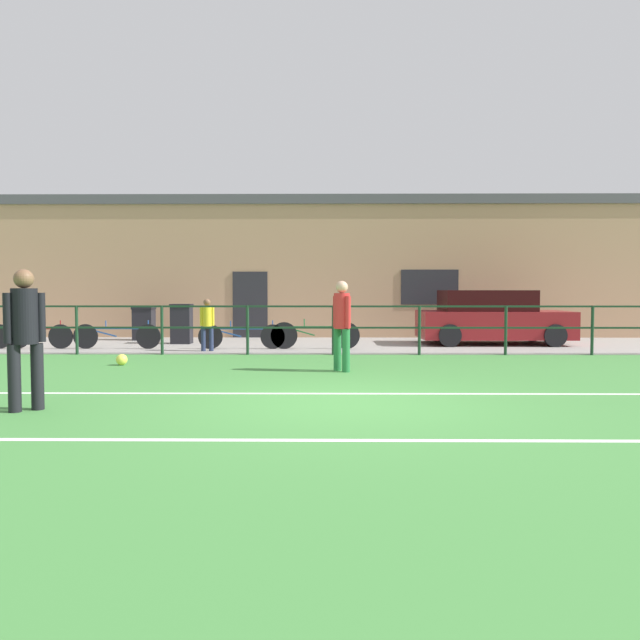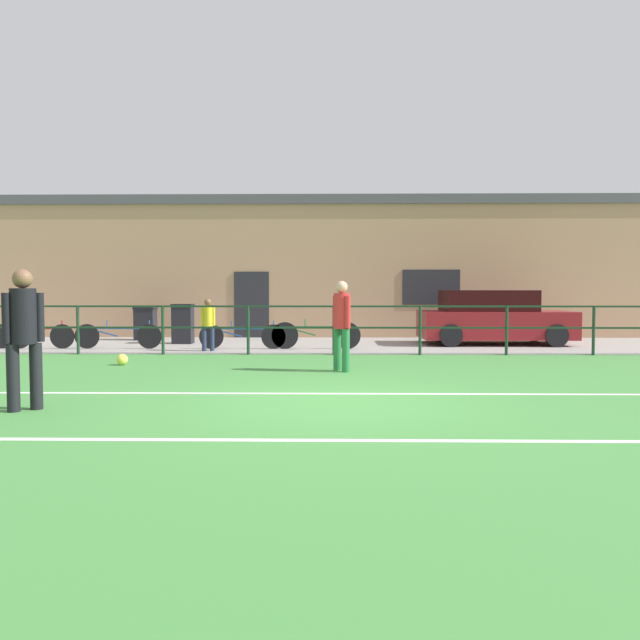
{
  "view_description": "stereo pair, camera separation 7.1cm",
  "coord_description": "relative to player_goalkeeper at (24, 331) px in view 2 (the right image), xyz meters",
  "views": [
    {
      "loc": [
        -0.16,
        -7.89,
        1.47
      ],
      "look_at": [
        -0.29,
        3.8,
        0.92
      ],
      "focal_mm": 33.61,
      "sensor_mm": 36.0,
      "label": 1
    },
    {
      "loc": [
        -0.09,
        -7.89,
        1.47
      ],
      "look_at": [
        -0.29,
        3.8,
        0.92
      ],
      "focal_mm": 33.61,
      "sensor_mm": 36.0,
      "label": 2
    }
  ],
  "objects": [
    {
      "name": "ground",
      "position": [
        3.87,
        0.6,
        -1.01
      ],
      "size": [
        60.0,
        44.0,
        0.04
      ],
      "primitive_type": "cube",
      "color": "#42843D"
    },
    {
      "name": "field_line_touchline",
      "position": [
        3.87,
        1.27,
        -0.99
      ],
      "size": [
        36.0,
        0.11,
        0.0
      ],
      "primitive_type": "cube",
      "color": "white",
      "rests_on": "ground"
    },
    {
      "name": "field_line_hash",
      "position": [
        3.87,
        -1.44,
        -0.99
      ],
      "size": [
        36.0,
        0.11,
        0.0
      ],
      "primitive_type": "cube",
      "color": "white",
      "rests_on": "ground"
    },
    {
      "name": "pavement_strip",
      "position": [
        3.87,
        9.1,
        -0.98
      ],
      "size": [
        48.0,
        5.0,
        0.02
      ],
      "primitive_type": "cube",
      "color": "gray",
      "rests_on": "ground"
    },
    {
      "name": "perimeter_fence",
      "position": [
        3.87,
        6.6,
        -0.24
      ],
      "size": [
        36.07,
        0.07,
        1.15
      ],
      "color": "#193823",
      "rests_on": "ground"
    },
    {
      "name": "clubhouse_facade",
      "position": [
        3.87,
        12.8,
        1.28
      ],
      "size": [
        28.0,
        2.56,
        4.52
      ],
      "color": "tan",
      "rests_on": "ground"
    },
    {
      "name": "player_goalkeeper",
      "position": [
        0.0,
        0.0,
        0.0
      ],
      "size": [
        0.4,
        0.33,
        1.75
      ],
      "rotation": [
        0.0,
        0.0,
        3.79
      ],
      "color": "black",
      "rests_on": "ground"
    },
    {
      "name": "player_striker",
      "position": [
        3.99,
        3.71,
        -0.04
      ],
      "size": [
        0.32,
        0.38,
        1.67
      ],
      "rotation": [
        0.0,
        0.0,
        5.38
      ],
      "color": "#237038",
      "rests_on": "ground"
    },
    {
      "name": "soccer_ball_match",
      "position": [
        -0.39,
        4.58,
        -0.88
      ],
      "size": [
        0.22,
        0.22,
        0.22
      ],
      "primitive_type": "sphere",
      "color": "#E5E04C",
      "rests_on": "ground"
    },
    {
      "name": "spectator_child",
      "position": [
        0.8,
        7.24,
        -0.25
      ],
      "size": [
        0.34,
        0.22,
        1.28
      ],
      "rotation": [
        0.0,
        0.0,
        3.36
      ],
      "color": "#232D4C",
      "rests_on": "pavement_strip"
    },
    {
      "name": "parked_car_red",
      "position": [
        8.27,
        9.3,
        -0.26
      ],
      "size": [
        4.05,
        1.95,
        1.49
      ],
      "color": "maroon",
      "rests_on": "pavement_strip"
    },
    {
      "name": "bicycle_parked_1",
      "position": [
        1.55,
        7.8,
        -0.65
      ],
      "size": [
        2.2,
        0.04,
        0.72
      ],
      "color": "black",
      "rests_on": "pavement_strip"
    },
    {
      "name": "bicycle_parked_2",
      "position": [
        -1.62,
        7.8,
        -0.64
      ],
      "size": [
        2.23,
        0.04,
        0.73
      ],
      "color": "black",
      "rests_on": "pavement_strip"
    },
    {
      "name": "bicycle_parked_3",
      "position": [
        3.42,
        7.8,
        -0.62
      ],
      "size": [
        2.26,
        0.04,
        0.77
      ],
      "color": "black",
      "rests_on": "pavement_strip"
    },
    {
      "name": "bicycle_parked_4",
      "position": [
        -3.84,
        7.8,
        -0.65
      ],
      "size": [
        2.18,
        0.04,
        0.72
      ],
      "color": "black",
      "rests_on": "pavement_strip"
    },
    {
      "name": "trash_bin_0",
      "position": [
        -1.76,
        10.54,
        -0.46
      ],
      "size": [
        0.61,
        0.52,
        1.01
      ],
      "color": "black",
      "rests_on": "pavement_strip"
    },
    {
      "name": "trash_bin_1",
      "position": [
        -0.34,
        9.34,
        -0.41
      ],
      "size": [
        0.57,
        0.49,
        1.11
      ],
      "color": "black",
      "rests_on": "pavement_strip"
    }
  ]
}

